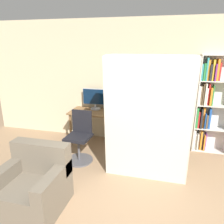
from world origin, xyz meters
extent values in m
cube|color=#C6B793|center=(0.00, 2.80, 1.35)|extent=(8.00, 0.06, 2.70)
cube|color=brown|center=(-1.23, 2.46, 0.72)|extent=(1.12, 0.63, 0.03)
cylinder|color=brown|center=(-1.73, 2.20, 0.35)|extent=(0.05, 0.05, 0.71)
cylinder|color=brown|center=(-0.73, 2.20, 0.35)|extent=(0.05, 0.05, 0.71)
cylinder|color=brown|center=(-1.73, 2.71, 0.35)|extent=(0.05, 0.05, 0.71)
cylinder|color=brown|center=(-0.73, 2.71, 0.35)|extent=(0.05, 0.05, 0.71)
cylinder|color=#B7B7BC|center=(-1.28, 2.64, 0.75)|extent=(0.23, 0.23, 0.02)
cylinder|color=#B7B7BC|center=(-1.28, 2.64, 0.81)|extent=(0.04, 0.04, 0.10)
cube|color=#B7B7BC|center=(-1.28, 2.64, 1.03)|extent=(0.59, 0.02, 0.37)
cube|color=#0A1E38|center=(-1.28, 2.64, 1.03)|extent=(0.57, 0.03, 0.34)
cylinder|color=#4C4C51|center=(-1.27, 1.55, 0.01)|extent=(0.52, 0.52, 0.03)
cylinder|color=#4C4C51|center=(-1.27, 1.55, 0.25)|extent=(0.05, 0.05, 0.44)
cube|color=black|center=(-1.27, 1.55, 0.49)|extent=(0.46, 0.46, 0.05)
cube|color=black|center=(-1.26, 1.75, 0.74)|extent=(0.40, 0.05, 0.45)
cube|color=beige|center=(0.88, 2.64, 0.99)|extent=(0.02, 0.26, 1.98)
cube|color=beige|center=(1.21, 2.76, 0.99)|extent=(0.67, 0.02, 1.98)
cube|color=beige|center=(1.21, 2.64, 0.01)|extent=(0.63, 0.23, 0.02)
cube|color=beige|center=(1.21, 2.64, 0.50)|extent=(0.63, 0.23, 0.02)
cube|color=beige|center=(1.21, 2.64, 0.99)|extent=(0.63, 0.23, 0.02)
cube|color=beige|center=(1.21, 2.64, 1.48)|extent=(0.63, 0.23, 0.02)
cube|color=beige|center=(1.21, 2.64, 1.97)|extent=(0.63, 0.23, 0.02)
cube|color=silver|center=(0.92, 2.62, 0.23)|extent=(0.03, 0.16, 0.43)
cube|color=silver|center=(0.96, 2.65, 0.18)|extent=(0.03, 0.16, 0.33)
cube|color=silver|center=(0.98, 2.62, 0.20)|extent=(0.02, 0.18, 0.35)
cube|color=brown|center=(1.02, 2.66, 0.23)|extent=(0.03, 0.14, 0.43)
cube|color=orange|center=(1.05, 2.65, 0.22)|extent=(0.03, 0.15, 0.41)
cube|color=#232328|center=(1.09, 2.66, 0.22)|extent=(0.03, 0.14, 0.40)
cube|color=orange|center=(1.12, 2.64, 0.19)|extent=(0.03, 0.19, 0.34)
cube|color=#7A2D84|center=(1.14, 2.66, 0.20)|extent=(0.02, 0.17, 0.36)
cube|color=#287A38|center=(0.92, 2.61, 0.72)|extent=(0.04, 0.13, 0.42)
cube|color=red|center=(0.96, 2.65, 0.68)|extent=(0.04, 0.17, 0.35)
cube|color=#232328|center=(1.01, 2.62, 0.71)|extent=(0.03, 0.19, 0.40)
cube|color=orange|center=(1.05, 2.67, 0.72)|extent=(0.04, 0.15, 0.43)
cube|color=#1E4C9E|center=(1.08, 2.63, 0.67)|extent=(0.02, 0.17, 0.31)
cube|color=brown|center=(1.12, 2.63, 0.65)|extent=(0.03, 0.14, 0.29)
cube|color=#1E4C9E|center=(1.16, 2.66, 0.72)|extent=(0.04, 0.18, 0.42)
cube|color=silver|center=(0.92, 2.64, 1.19)|extent=(0.03, 0.17, 0.37)
cube|color=brown|center=(0.95, 2.65, 1.19)|extent=(0.03, 0.16, 0.38)
cube|color=brown|center=(0.99, 2.64, 1.21)|extent=(0.03, 0.17, 0.42)
cube|color=silver|center=(1.02, 2.60, 1.22)|extent=(0.02, 0.14, 0.44)
cube|color=silver|center=(1.05, 2.61, 1.17)|extent=(0.02, 0.13, 0.34)
cube|color=red|center=(1.09, 2.66, 1.22)|extent=(0.02, 0.14, 0.43)
cube|color=orange|center=(1.13, 2.62, 1.18)|extent=(0.03, 0.15, 0.36)
cube|color=#287A38|center=(1.16, 2.64, 1.20)|extent=(0.02, 0.15, 0.40)
cube|color=teal|center=(0.91, 2.63, 1.65)|extent=(0.02, 0.15, 0.31)
cube|color=#287A38|center=(0.95, 2.61, 1.66)|extent=(0.04, 0.15, 0.33)
cube|color=teal|center=(0.99, 2.62, 1.71)|extent=(0.03, 0.16, 0.43)
cube|color=orange|center=(1.03, 2.65, 1.69)|extent=(0.04, 0.14, 0.39)
cube|color=#232328|center=(1.07, 2.63, 1.65)|extent=(0.04, 0.16, 0.31)
cube|color=gold|center=(1.11, 2.66, 1.69)|extent=(0.03, 0.17, 0.40)
cube|color=#7A2D84|center=(1.15, 2.61, 1.65)|extent=(0.02, 0.15, 0.32)
cube|color=orange|center=(1.19, 2.65, 1.69)|extent=(0.04, 0.17, 0.41)
cube|color=red|center=(1.23, 2.67, 1.66)|extent=(0.03, 0.13, 0.34)
cube|color=beige|center=(0.02, 1.31, 1.01)|extent=(1.33, 0.36, 2.02)
cube|color=beige|center=(0.68, 1.31, 1.01)|extent=(0.01, 0.36, 1.98)
cube|color=beige|center=(0.02, 1.63, 1.01)|extent=(1.33, 0.29, 2.01)
cube|color=beige|center=(0.68, 1.63, 1.01)|extent=(0.01, 0.29, 1.97)
cube|color=#665B4C|center=(-1.39, 0.21, 0.20)|extent=(0.85, 0.80, 0.40)
cube|color=#665B4C|center=(-1.39, 0.51, 0.62)|extent=(0.85, 0.20, 0.45)
cube|color=#665B4C|center=(-1.73, 0.21, 0.50)|extent=(0.16, 0.80, 0.20)
cube|color=#665B4C|center=(-1.04, 0.21, 0.50)|extent=(0.16, 0.80, 0.20)
camera|label=1|loc=(0.29, -1.94, 2.15)|focal=35.00mm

